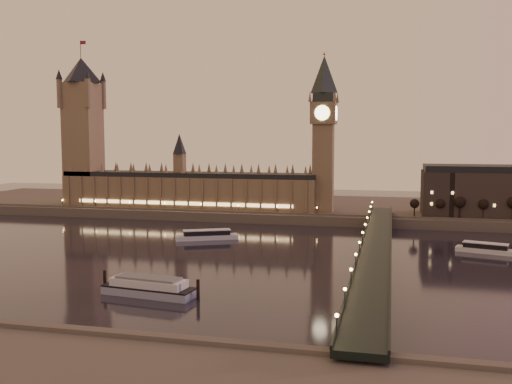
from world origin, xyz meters
TOP-DOWN VIEW (x-y plane):
  - ground at (0.00, 0.00)m, footprint 700.00×700.00m
  - far_embankment at (30.00, 165.00)m, footprint 560.00×130.00m
  - palace_of_westminster at (-40.12, 120.99)m, footprint 180.00×26.62m
  - victoria_tower at (-120.00, 121.00)m, footprint 31.68×31.68m
  - big_ben at (53.99, 120.99)m, footprint 17.68×17.68m
  - westminster_bridge at (91.61, 0.00)m, footprint 13.20×260.00m
  - bare_tree_0 at (111.51, 109.00)m, footprint 6.12×6.12m
  - bare_tree_1 at (125.25, 109.00)m, footprint 6.12×6.12m
  - bare_tree_2 at (138.98, 109.00)m, footprint 6.12×6.12m
  - bare_tree_3 at (152.72, 109.00)m, footprint 6.12×6.12m
  - bare_tree_4 at (166.46, 109.00)m, footprint 6.12×6.12m
  - cruise_boat_a at (0.56, 39.73)m, footprint 33.75×21.01m
  - cruise_boat_b at (142.79, 36.96)m, footprint 27.79×14.11m
  - moored_barge at (15.23, -69.59)m, footprint 38.88×13.63m

SIDE VIEW (x-z plane):
  - ground at x=0.00m, z-range 0.00..0.00m
  - cruise_boat_b at x=142.79m, z-range -0.30..4.69m
  - cruise_boat_a at x=0.56m, z-range -0.32..5.09m
  - far_embankment at x=30.00m, z-range 0.00..6.00m
  - moored_barge at x=15.23m, z-range -0.56..6.62m
  - westminster_bridge at x=91.61m, z-range -2.13..13.17m
  - bare_tree_0 at x=111.51m, z-range 9.07..21.52m
  - bare_tree_1 at x=125.25m, z-range 9.07..21.52m
  - bare_tree_2 at x=138.98m, z-range 9.07..21.52m
  - bare_tree_3 at x=152.72m, z-range 9.07..21.52m
  - bare_tree_4 at x=166.46m, z-range 9.07..21.52m
  - palace_of_westminster at x=-40.12m, z-range -4.29..47.71m
  - big_ben at x=53.99m, z-range 11.95..115.95m
  - victoria_tower at x=-120.00m, z-range 6.79..124.79m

